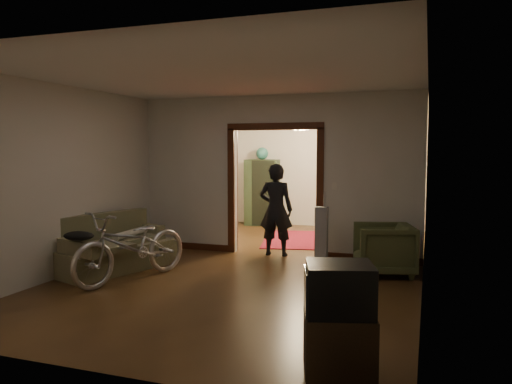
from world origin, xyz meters
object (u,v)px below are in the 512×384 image
at_px(locker, 262,192).
at_px(desk, 361,217).
at_px(bicycle, 132,245).
at_px(person, 276,210).
at_px(armchair, 384,249).
at_px(sofa, 115,242).

distance_m(locker, desk, 2.48).
xyz_separation_m(bicycle, person, (1.44, 2.29, 0.30)).
bearing_deg(desk, bicycle, -100.96).
xyz_separation_m(bicycle, desk, (2.52, 5.37, -0.17)).
bearing_deg(armchair, sofa, -90.60).
height_order(bicycle, person, person).
bearing_deg(sofa, armchair, 33.31).
relative_size(bicycle, desk, 2.15).
distance_m(bicycle, locker, 5.56).
relative_size(sofa, armchair, 2.23).
xyz_separation_m(armchair, desk, (-0.83, 3.84, -0.05)).
bearing_deg(person, desk, -113.97).
height_order(person, desk, person).
relative_size(bicycle, armchair, 2.30).
bearing_deg(bicycle, person, 76.69).
height_order(armchair, person, person).
bearing_deg(armchair, person, -126.94).
xyz_separation_m(bicycle, locker, (0.09, 5.55, 0.30)).
bearing_deg(locker, desk, -8.39).
xyz_separation_m(armchair, person, (-1.91, 0.76, 0.43)).
height_order(armchair, desk, armchair).
relative_size(armchair, locker, 0.52).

